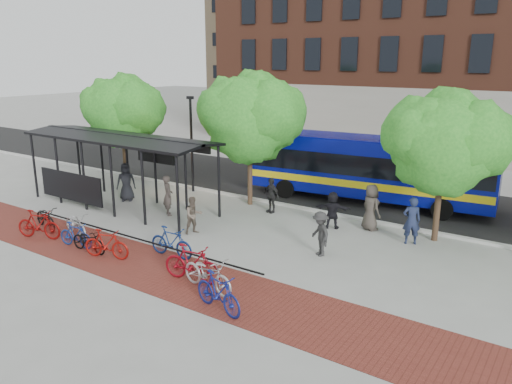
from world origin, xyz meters
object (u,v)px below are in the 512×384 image
Objects in this scene: bike_3 at (76,235)px; bike_5 at (106,244)px; bike_0 at (46,217)px; bike_1 at (39,224)px; pedestrian_5 at (332,210)px; pedestrian_9 at (320,234)px; tree_a at (123,108)px; tree_b at (252,114)px; pedestrian_7 at (412,221)px; bus_shelter at (117,146)px; bike_2 at (76,224)px; bike_7 at (171,242)px; tree_c at (447,140)px; bike_4 at (89,240)px; lamp_post_left at (192,141)px; pedestrian_4 at (271,195)px; bike_11 at (218,292)px; pedestrian_6 at (371,207)px; bus at (367,165)px; bike_9 at (192,263)px; pedestrian_0 at (126,182)px; pedestrian_8 at (194,215)px; pedestrian_1 at (168,195)px.

bike_3 is 1.85m from bike_5.
bike_0 is 1.23m from bike_1.
pedestrian_5 is 0.96× the size of pedestrian_9.
tree_a is 0.96× the size of tree_b.
bus_shelter is at bearing -15.62° from pedestrian_7.
bus_shelter is at bearing -144.34° from pedestrian_9.
bike_2 is at bearing -73.16° from bike_0.
bike_7 reaches higher than bike_2.
tree_c reaches higher than bike_4.
lamp_post_left is 5.96m from pedestrian_4.
pedestrian_4 is (-3.85, 8.86, 0.25)m from bike_11.
pedestrian_7 is (1.93, -0.68, -0.04)m from pedestrian_6.
bike_0 is 15.12m from pedestrian_7.
tree_c is 3.17× the size of bike_0.
pedestrian_7 is 1.13× the size of pedestrian_9.
pedestrian_5 is (0.39, -4.67, -1.07)m from bus.
bus is 12.12m from bike_9.
bike_11 is (10.57, -5.62, -2.42)m from bus_shelter.
lamp_post_left is 3.18× the size of pedestrian_5.
tree_b is 9.36m from bike_2.
tree_c is at bearing 18.73° from pedestrian_4.
bike_4 is at bearing -73.59° from lamp_post_left.
bike_3 is at bearing -101.09° from pedestrian_4.
pedestrian_0 is at bearing 50.10° from bike_9.
bike_4 is 4.23m from pedestrian_8.
pedestrian_6 reaches higher than pedestrian_1.
tree_a is 17.55m from pedestrian_7.
bus is 6.31× the size of bike_2.
bike_5 is 2.34m from bike_7.
bike_5 is (3.90, 0.17, -0.05)m from bike_1.
pedestrian_9 is at bearing -44.53° from pedestrian_0.
bike_1 is 11.24m from pedestrian_9.
bike_9 is at bearing 174.65° from pedestrian_1.
bike_0 is (3.80, -7.93, -3.75)m from tree_a.
bike_9 is at bearing -48.95° from lamp_post_left.
pedestrian_0 is 14.05m from pedestrian_7.
bike_9 is 2.22m from bike_11.
bike_2 is 9.91m from pedestrian_9.
pedestrian_0 is 12.27m from pedestrian_6.
bus reaches higher than pedestrian_7.
pedestrian_4 reaches higher than bike_4.
pedestrian_8 is at bearing -48.52° from lamp_post_left.
bike_9 is 7.48m from pedestrian_5.
lamp_post_left is at bearing 24.54° from pedestrian_0.
bike_7 is at bearing -65.97° from bike_4.
bike_5 reaches higher than bike_2.
pedestrian_5 is at bearing 16.10° from bike_11.
bus_shelter is 11.26m from pedestrian_9.
lamp_post_left reaches higher than bike_3.
bike_2 is 8.85m from bike_11.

